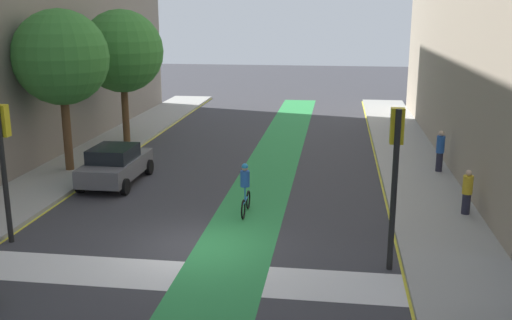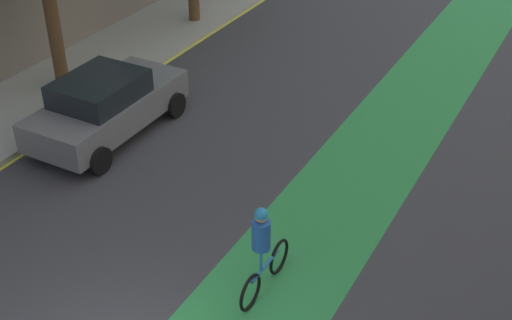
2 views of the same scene
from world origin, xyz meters
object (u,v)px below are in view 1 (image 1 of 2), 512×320
(traffic_signal_near_left, at_px, (3,147))
(pedestrian_sidewalk_right_b, at_px, (467,192))
(car_grey_left_far, at_px, (115,164))
(street_tree_near, at_px, (61,58))
(pedestrian_sidewalk_right_a, at_px, (440,151))
(street_tree_far, at_px, (122,52))
(cyclist_in_lane, at_px, (245,188))
(traffic_signal_near_right, at_px, (395,158))

(traffic_signal_near_left, height_order, pedestrian_sidewalk_right_b, traffic_signal_near_left)
(car_grey_left_far, relative_size, street_tree_near, 0.62)
(pedestrian_sidewalk_right_a, distance_m, street_tree_near, 16.47)
(pedestrian_sidewalk_right_b, relative_size, street_tree_far, 0.23)
(cyclist_in_lane, xyz_separation_m, street_tree_far, (-7.94, 10.06, 3.87))
(traffic_signal_near_right, relative_size, street_tree_near, 0.65)
(pedestrian_sidewalk_right_a, bearing_deg, traffic_signal_near_right, -106.10)
(traffic_signal_near_right, xyz_separation_m, street_tree_near, (-13.03, 7.99, 1.87))
(car_grey_left_far, distance_m, street_tree_far, 8.38)
(car_grey_left_far, bearing_deg, pedestrian_sidewalk_right_a, 13.54)
(cyclist_in_lane, bearing_deg, pedestrian_sidewalk_right_b, 5.52)
(cyclist_in_lane, height_order, street_tree_far, street_tree_far)
(traffic_signal_near_right, relative_size, street_tree_far, 0.65)
(street_tree_near, relative_size, street_tree_far, 1.00)
(traffic_signal_near_right, bearing_deg, street_tree_near, 148.48)
(street_tree_near, bearing_deg, car_grey_left_far, -26.19)
(car_grey_left_far, distance_m, street_tree_near, 5.07)
(traffic_signal_near_left, bearing_deg, cyclist_in_lane, 26.18)
(car_grey_left_far, height_order, pedestrian_sidewalk_right_b, pedestrian_sidewalk_right_b)
(traffic_signal_near_left, bearing_deg, street_tree_near, 102.66)
(traffic_signal_near_right, height_order, street_tree_far, street_tree_far)
(pedestrian_sidewalk_right_a, bearing_deg, traffic_signal_near_left, -146.10)
(traffic_signal_near_left, bearing_deg, pedestrian_sidewalk_right_a, 33.90)
(pedestrian_sidewalk_right_b, relative_size, street_tree_near, 0.23)
(traffic_signal_near_left, distance_m, street_tree_far, 13.55)
(traffic_signal_near_left, xyz_separation_m, pedestrian_sidewalk_right_a, (14.18, 9.53, -1.89))
(pedestrian_sidewalk_right_b, xyz_separation_m, street_tree_far, (-15.42, 9.34, 3.91))
(pedestrian_sidewalk_right_a, bearing_deg, cyclist_in_lane, -140.16)
(cyclist_in_lane, bearing_deg, traffic_signal_near_right, -38.74)
(traffic_signal_near_right, relative_size, cyclist_in_lane, 2.39)
(cyclist_in_lane, relative_size, pedestrian_sidewalk_right_a, 1.04)
(cyclist_in_lane, distance_m, street_tree_near, 10.27)
(traffic_signal_near_right, distance_m, street_tree_near, 15.39)
(pedestrian_sidewalk_right_a, xyz_separation_m, pedestrian_sidewalk_right_b, (0.03, -5.50, -0.13))
(pedestrian_sidewalk_right_a, relative_size, pedestrian_sidewalk_right_b, 1.15)
(car_grey_left_far, bearing_deg, traffic_signal_near_left, -98.01)
(street_tree_near, distance_m, street_tree_far, 5.78)
(pedestrian_sidewalk_right_a, bearing_deg, street_tree_near, -173.10)
(traffic_signal_near_left, relative_size, pedestrian_sidewalk_right_a, 2.36)
(pedestrian_sidewalk_right_a, xyz_separation_m, street_tree_far, (-15.40, 3.84, 3.78))
(pedestrian_sidewalk_right_b, bearing_deg, cyclist_in_lane, -174.48)
(traffic_signal_near_left, relative_size, cyclist_in_lane, 2.27)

